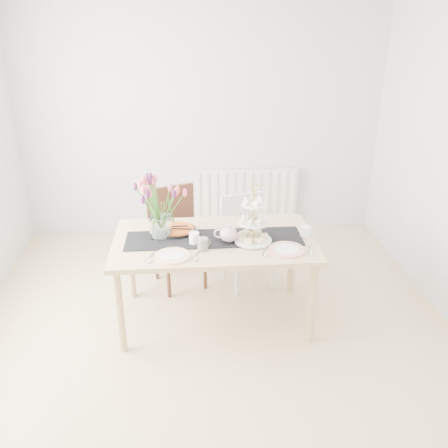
{
  "coord_description": "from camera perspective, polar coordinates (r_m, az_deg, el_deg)",
  "views": [
    {
      "loc": [
        -0.15,
        -2.97,
        2.4
      ],
      "look_at": [
        0.11,
        0.37,
        0.9
      ],
      "focal_mm": 38.0,
      "sensor_mm": 36.0,
      "label": 1
    }
  ],
  "objects": [
    {
      "name": "chair_white",
      "position": [
        4.48,
        2.62,
        -1.09
      ],
      "size": [
        0.51,
        0.51,
        0.85
      ],
      "rotation": [
        0.0,
        0.0,
        0.26
      ],
      "color": "silver",
      "rests_on": "ground"
    },
    {
      "name": "mug_white",
      "position": [
        3.69,
        -3.6,
        -1.72
      ],
      "size": [
        0.11,
        0.11,
        0.09
      ],
      "primitive_type": "cylinder",
      "rotation": [
        0.0,
        0.0,
        -0.55
      ],
      "color": "white",
      "rests_on": "dining_table"
    },
    {
      "name": "teapot",
      "position": [
        3.69,
        0.55,
        -1.25
      ],
      "size": [
        0.26,
        0.23,
        0.15
      ],
      "primitive_type": null,
      "rotation": [
        0.0,
        0.0,
        -0.24
      ],
      "color": "silver",
      "rests_on": "dining_table"
    },
    {
      "name": "plate_right",
      "position": [
        3.62,
        7.53,
        -3.08
      ],
      "size": [
        0.35,
        0.35,
        0.01
      ],
      "primitive_type": "cylinder",
      "rotation": [
        0.0,
        0.0,
        -0.33
      ],
      "color": "white",
      "rests_on": "dining_table"
    },
    {
      "name": "room_shell",
      "position": [
        3.17,
        -1.39,
        3.81
      ],
      "size": [
        4.5,
        4.5,
        4.5
      ],
      "color": "tan",
      "rests_on": "ground"
    },
    {
      "name": "mug_grey",
      "position": [
        3.59,
        -2.55,
        -2.44
      ],
      "size": [
        0.11,
        0.11,
        0.1
      ],
      "primitive_type": "cylinder",
      "rotation": [
        0.0,
        0.0,
        0.6
      ],
      "color": "slate",
      "rests_on": "dining_table"
    },
    {
      "name": "plate_left",
      "position": [
        3.53,
        -6.22,
        -3.82
      ],
      "size": [
        0.34,
        0.34,
        0.01
      ],
      "primitive_type": "cylinder",
      "rotation": [
        0.0,
        0.0,
        -0.4
      ],
      "color": "white",
      "rests_on": "dining_table"
    },
    {
      "name": "tart_tin",
      "position": [
        3.9,
        -5.64,
        -0.75
      ],
      "size": [
        0.3,
        0.3,
        0.04
      ],
      "rotation": [
        0.0,
        0.0,
        -0.42
      ],
      "color": "black",
      "rests_on": "dining_table"
    },
    {
      "name": "table_runner",
      "position": [
        3.77,
        -1.21,
        -1.75
      ],
      "size": [
        1.4,
        0.35,
        0.01
      ],
      "primitive_type": "cube",
      "color": "black",
      "rests_on": "dining_table"
    },
    {
      "name": "radiator",
      "position": [
        5.56,
        2.64,
        3.55
      ],
      "size": [
        1.2,
        0.08,
        0.6
      ],
      "primitive_type": "cube",
      "color": "white",
      "rests_on": "room_shell"
    },
    {
      "name": "tulip_vase",
      "position": [
        3.72,
        -7.78,
        3.23
      ],
      "size": [
        0.62,
        0.62,
        0.53
      ],
      "rotation": [
        0.0,
        0.0,
        -0.41
      ],
      "color": "silver",
      "rests_on": "dining_table"
    },
    {
      "name": "cake_stand",
      "position": [
        3.68,
        3.53,
        -0.41
      ],
      "size": [
        0.3,
        0.3,
        0.43
      ],
      "rotation": [
        0.0,
        0.0,
        -0.43
      ],
      "color": "gold",
      "rests_on": "dining_table"
    },
    {
      "name": "cream_jug",
      "position": [
        3.85,
        9.77,
        -0.9
      ],
      "size": [
        0.1,
        0.1,
        0.09
      ],
      "primitive_type": "cylinder",
      "rotation": [
        0.0,
        0.0,
        0.17
      ],
      "color": "white",
      "rests_on": "dining_table"
    },
    {
      "name": "chair_brown",
      "position": [
        4.47,
        -5.84,
        -0.59
      ],
      "size": [
        0.59,
        0.59,
        0.93
      ],
      "rotation": [
        0.0,
        0.0,
        0.36
      ],
      "color": "#391D15",
      "rests_on": "ground"
    },
    {
      "name": "dining_table",
      "position": [
        3.81,
        -1.2,
        -2.84
      ],
      "size": [
        1.6,
        0.9,
        0.75
      ],
      "color": "tan",
      "rests_on": "ground"
    }
  ]
}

